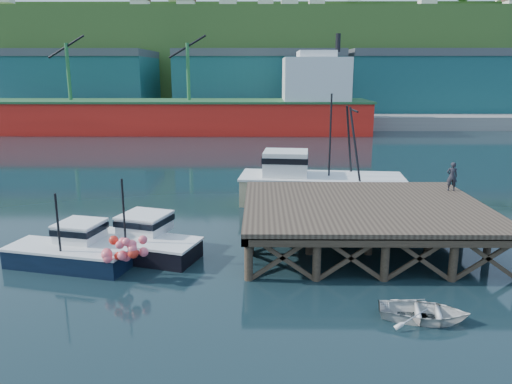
{
  "coord_description": "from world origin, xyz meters",
  "views": [
    {
      "loc": [
        0.3,
        -24.3,
        8.56
      ],
      "look_at": [
        0.04,
        2.0,
        2.21
      ],
      "focal_mm": 35.0,
      "sensor_mm": 36.0,
      "label": 1
    }
  ],
  "objects_px": {
    "boat_navy": "(72,250)",
    "boat_black": "(136,240)",
    "trawler": "(318,181)",
    "dockworker": "(452,176)",
    "dinghy": "(424,312)"
  },
  "relations": [
    {
      "from": "boat_navy",
      "to": "boat_black",
      "type": "bearing_deg",
      "value": 39.97
    },
    {
      "from": "boat_navy",
      "to": "dinghy",
      "type": "xyz_separation_m",
      "value": [
        14.34,
        -5.12,
        -0.39
      ]
    },
    {
      "from": "boat_black",
      "to": "trawler",
      "type": "bearing_deg",
      "value": 63.37
    },
    {
      "from": "boat_navy",
      "to": "dinghy",
      "type": "height_order",
      "value": "boat_navy"
    },
    {
      "from": "trawler",
      "to": "dockworker",
      "type": "relative_size",
      "value": 6.91
    },
    {
      "from": "trawler",
      "to": "dinghy",
      "type": "height_order",
      "value": "trawler"
    },
    {
      "from": "dinghy",
      "to": "boat_black",
      "type": "bearing_deg",
      "value": 72.4
    },
    {
      "from": "boat_black",
      "to": "dockworker",
      "type": "distance_m",
      "value": 17.3
    },
    {
      "from": "boat_navy",
      "to": "boat_black",
      "type": "xyz_separation_m",
      "value": [
        2.62,
        1.31,
        0.01
      ]
    },
    {
      "from": "boat_black",
      "to": "dockworker",
      "type": "bearing_deg",
      "value": 33.25
    },
    {
      "from": "trawler",
      "to": "dockworker",
      "type": "distance_m",
      "value": 8.78
    },
    {
      "from": "boat_navy",
      "to": "dockworker",
      "type": "distance_m",
      "value": 20.16
    },
    {
      "from": "trawler",
      "to": "dinghy",
      "type": "xyz_separation_m",
      "value": [
        1.97,
        -16.35,
        -1.16
      ]
    },
    {
      "from": "boat_black",
      "to": "trawler",
      "type": "height_order",
      "value": "trawler"
    },
    {
      "from": "boat_navy",
      "to": "trawler",
      "type": "xyz_separation_m",
      "value": [
        12.38,
        11.23,
        0.77
      ]
    }
  ]
}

